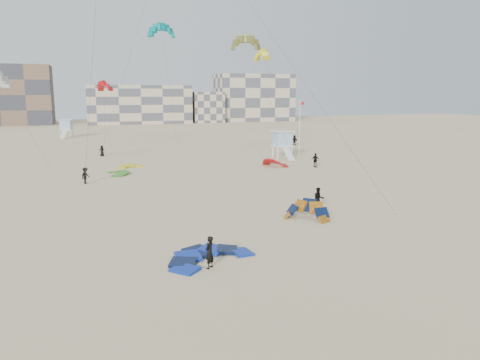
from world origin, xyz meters
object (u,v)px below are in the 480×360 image
object	(u,v)px
kitesurfer_main	(209,252)
lifeguard_tower_near	(282,145)
kite_ground_orange	(306,219)
kite_ground_blue	(209,259)

from	to	relation	value
kitesurfer_main	lifeguard_tower_near	distance (m)	45.09
kite_ground_orange	lifeguard_tower_near	bearing A→B (deg)	114.47
kite_ground_orange	kite_ground_blue	bearing A→B (deg)	-101.38
kite_ground_blue	lifeguard_tower_near	world-z (taller)	lifeguard_tower_near
kite_ground_orange	kitesurfer_main	distance (m)	12.07
kite_ground_blue	kitesurfer_main	distance (m)	1.63
kite_ground_blue	lifeguard_tower_near	distance (m)	43.81
kite_ground_blue	kitesurfer_main	world-z (taller)	kitesurfer_main
kite_ground_blue	kitesurfer_main	bearing A→B (deg)	-127.13
lifeguard_tower_near	kitesurfer_main	bearing A→B (deg)	-116.41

